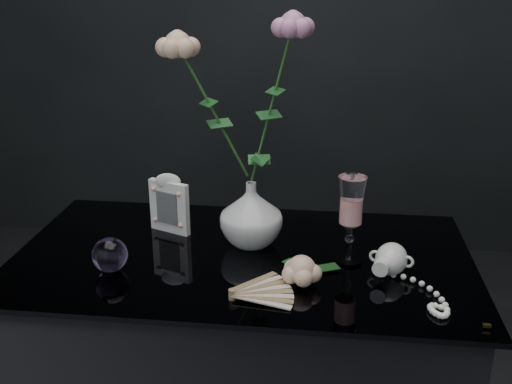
% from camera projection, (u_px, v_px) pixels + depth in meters
% --- Properties ---
extents(vase, '(0.20, 0.20, 0.16)m').
position_uv_depth(vase, '(251.00, 214.00, 1.41)').
color(vase, silver).
rests_on(vase, table).
extents(wine_glass, '(0.07, 0.07, 0.20)m').
position_uv_depth(wine_glass, '(350.00, 220.00, 1.32)').
color(wine_glass, white).
rests_on(wine_glass, table).
extents(picture_frame, '(0.14, 0.13, 0.15)m').
position_uv_depth(picture_frame, '(169.00, 203.00, 1.48)').
color(picture_frame, white).
rests_on(picture_frame, table).
extents(paperweight, '(0.10, 0.10, 0.08)m').
position_uv_depth(paperweight, '(110.00, 255.00, 1.30)').
color(paperweight, '#B988DD').
rests_on(paperweight, table).
extents(paper_fan, '(0.28, 0.24, 0.03)m').
position_uv_depth(paper_fan, '(232.00, 293.00, 1.19)').
color(paper_fan, beige).
rests_on(paper_fan, table).
extents(loose_rose, '(0.16, 0.20, 0.06)m').
position_uv_depth(loose_rose, '(301.00, 270.00, 1.25)').
color(loose_rose, beige).
rests_on(loose_rose, table).
extents(pearl_jar, '(0.30, 0.30, 0.07)m').
position_uv_depth(pearl_jar, '(391.00, 258.00, 1.29)').
color(pearl_jar, white).
rests_on(pearl_jar, table).
extents(roses, '(0.32, 0.12, 0.43)m').
position_uv_depth(roses, '(240.00, 95.00, 1.31)').
color(roses, '#ECB690').
rests_on(roses, vase).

